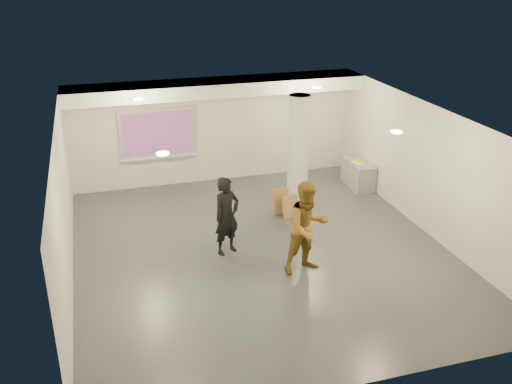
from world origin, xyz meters
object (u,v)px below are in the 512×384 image
object	(u,v)px
column	(298,155)
projection_screen	(158,134)
credenza	(358,174)
man	(308,227)
woman	(227,216)

from	to	relation	value
column	projection_screen	distance (m)	4.08
credenza	man	distance (m)	5.01
woman	man	xyz separation A→B (m)	(1.39, -1.21, 0.10)
woman	projection_screen	bearing A→B (deg)	76.88
projection_screen	man	xyz separation A→B (m)	(2.26, -5.50, -0.55)
projection_screen	man	world-z (taller)	projection_screen
credenza	man	xyz separation A→B (m)	(-3.06, -3.92, 0.61)
projection_screen	man	distance (m)	5.97
credenza	woman	distance (m)	5.23
credenza	woman	size ratio (longest dim) A/B	0.72
projection_screen	man	size ratio (longest dim) A/B	1.07
projection_screen	credenza	distance (m)	5.67
column	woman	bearing A→B (deg)	-143.65
column	projection_screen	bearing A→B (deg)	139.44
woman	man	size ratio (longest dim) A/B	0.89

